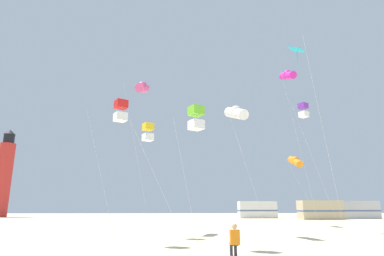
{
  "coord_description": "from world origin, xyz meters",
  "views": [
    {
      "loc": [
        -1.37,
        -6.72,
        1.71
      ],
      "look_at": [
        -0.27,
        13.2,
        6.66
      ],
      "focal_mm": 30.19,
      "sensor_mm": 36.0,
      "label": 1
    }
  ],
  "objects_px": {
    "kite_flyer_standing": "(234,239)",
    "kite_box_lime": "(196,118)",
    "kite_tube_orange": "(295,161)",
    "kite_box_gold": "(148,132)",
    "kite_tube_rainbow": "(142,88)",
    "kite_box_violet": "(303,110)",
    "lighthouse_distant": "(4,175)",
    "rv_van_silver": "(357,210)",
    "kite_diamond_cyan": "(299,57)",
    "kite_tube_white": "(236,113)",
    "rv_van_tan": "(320,210)",
    "kite_tube_magenta": "(288,75)",
    "rv_van_white": "(257,210)",
    "kite_box_scarlet": "(121,111)"
  },
  "relations": [
    {
      "from": "kite_tube_rainbow",
      "to": "kite_tube_orange",
      "type": "bearing_deg",
      "value": 27.01
    },
    {
      "from": "kite_tube_rainbow",
      "to": "rv_van_tan",
      "type": "bearing_deg",
      "value": 44.98
    },
    {
      "from": "kite_tube_magenta",
      "to": "kite_box_lime",
      "type": "bearing_deg",
      "value": -127.04
    },
    {
      "from": "kite_flyer_standing",
      "to": "kite_tube_rainbow",
      "type": "height_order",
      "value": "kite_tube_rainbow"
    },
    {
      "from": "rv_van_silver",
      "to": "kite_tube_orange",
      "type": "bearing_deg",
      "value": -130.69
    },
    {
      "from": "kite_diamond_cyan",
      "to": "rv_van_tan",
      "type": "relative_size",
      "value": 1.79
    },
    {
      "from": "kite_tube_rainbow",
      "to": "kite_tube_orange",
      "type": "relative_size",
      "value": 1.67
    },
    {
      "from": "rv_van_tan",
      "to": "kite_tube_magenta",
      "type": "bearing_deg",
      "value": -121.63
    },
    {
      "from": "kite_tube_white",
      "to": "rv_van_white",
      "type": "relative_size",
      "value": 1.34
    },
    {
      "from": "rv_van_tan",
      "to": "kite_box_gold",
      "type": "bearing_deg",
      "value": -133.23
    },
    {
      "from": "kite_tube_white",
      "to": "kite_box_gold",
      "type": "height_order",
      "value": "kite_tube_white"
    },
    {
      "from": "kite_box_lime",
      "to": "kite_box_gold",
      "type": "height_order",
      "value": "kite_box_gold"
    },
    {
      "from": "kite_flyer_standing",
      "to": "rv_van_silver",
      "type": "distance_m",
      "value": 48.47
    },
    {
      "from": "rv_van_silver",
      "to": "kite_tube_rainbow",
      "type": "bearing_deg",
      "value": -139.23
    },
    {
      "from": "kite_box_scarlet",
      "to": "kite_box_lime",
      "type": "relative_size",
      "value": 1.14
    },
    {
      "from": "kite_tube_rainbow",
      "to": "kite_box_violet",
      "type": "xyz_separation_m",
      "value": [
        12.8,
        -0.17,
        -1.73
      ]
    },
    {
      "from": "kite_tube_rainbow",
      "to": "kite_box_violet",
      "type": "relative_size",
      "value": 1.19
    },
    {
      "from": "kite_box_violet",
      "to": "rv_van_white",
      "type": "xyz_separation_m",
      "value": [
        4.12,
        32.34,
        -7.84
      ]
    },
    {
      "from": "kite_diamond_cyan",
      "to": "kite_tube_magenta",
      "type": "distance_m",
      "value": 9.52
    },
    {
      "from": "kite_diamond_cyan",
      "to": "kite_box_gold",
      "type": "height_order",
      "value": "kite_diamond_cyan"
    },
    {
      "from": "kite_tube_rainbow",
      "to": "kite_tube_magenta",
      "type": "height_order",
      "value": "kite_tube_magenta"
    },
    {
      "from": "kite_tube_rainbow",
      "to": "lighthouse_distant",
      "type": "relative_size",
      "value": 0.69
    },
    {
      "from": "kite_tube_orange",
      "to": "rv_van_white",
      "type": "distance_m",
      "value": 25.2
    },
    {
      "from": "lighthouse_distant",
      "to": "kite_box_gold",
      "type": "bearing_deg",
      "value": -54.76
    },
    {
      "from": "rv_van_silver",
      "to": "kite_box_lime",
      "type": "bearing_deg",
      "value": -127.61
    },
    {
      "from": "kite_tube_orange",
      "to": "kite_box_gold",
      "type": "xyz_separation_m",
      "value": [
        -13.91,
        -11.35,
        0.18
      ]
    },
    {
      "from": "kite_box_violet",
      "to": "kite_tube_white",
      "type": "bearing_deg",
      "value": -151.37
    },
    {
      "from": "kite_diamond_cyan",
      "to": "rv_van_silver",
      "type": "relative_size",
      "value": 1.82
    },
    {
      "from": "kite_box_gold",
      "to": "kite_tube_orange",
      "type": "bearing_deg",
      "value": 39.21
    },
    {
      "from": "kite_tube_white",
      "to": "kite_box_lime",
      "type": "xyz_separation_m",
      "value": [
        -3.11,
        -5.96,
        -2.09
      ]
    },
    {
      "from": "kite_flyer_standing",
      "to": "kite_box_lime",
      "type": "xyz_separation_m",
      "value": [
        -1.21,
        2.49,
        5.25
      ]
    },
    {
      "from": "kite_flyer_standing",
      "to": "kite_box_violet",
      "type": "distance_m",
      "value": 16.62
    },
    {
      "from": "kite_box_lime",
      "to": "rv_van_white",
      "type": "distance_m",
      "value": 43.92
    },
    {
      "from": "rv_van_silver",
      "to": "kite_diamond_cyan",
      "type": "bearing_deg",
      "value": -123.05
    },
    {
      "from": "kite_flyer_standing",
      "to": "rv_van_white",
      "type": "bearing_deg",
      "value": -105.71
    },
    {
      "from": "kite_tube_orange",
      "to": "lighthouse_distant",
      "type": "height_order",
      "value": "lighthouse_distant"
    },
    {
      "from": "kite_flyer_standing",
      "to": "kite_tube_rainbow",
      "type": "relative_size",
      "value": 0.1
    },
    {
      "from": "kite_box_lime",
      "to": "kite_box_gold",
      "type": "bearing_deg",
      "value": 115.79
    },
    {
      "from": "kite_diamond_cyan",
      "to": "kite_tube_magenta",
      "type": "height_order",
      "value": "kite_tube_magenta"
    },
    {
      "from": "kite_tube_rainbow",
      "to": "kite_tube_white",
      "type": "distance_m",
      "value": 8.15
    },
    {
      "from": "kite_tube_white",
      "to": "kite_box_scarlet",
      "type": "distance_m",
      "value": 8.19
    },
    {
      "from": "kite_tube_magenta",
      "to": "lighthouse_distant",
      "type": "relative_size",
      "value": 0.85
    },
    {
      "from": "kite_diamond_cyan",
      "to": "kite_tube_white",
      "type": "distance_m",
      "value": 5.31
    },
    {
      "from": "kite_box_lime",
      "to": "rv_van_silver",
      "type": "relative_size",
      "value": 1.0
    },
    {
      "from": "kite_tube_magenta",
      "to": "kite_diamond_cyan",
      "type": "bearing_deg",
      "value": -106.19
    },
    {
      "from": "kite_tube_rainbow",
      "to": "kite_tube_magenta",
      "type": "xyz_separation_m",
      "value": [
        12.92,
        2.89,
        2.6
      ]
    },
    {
      "from": "kite_box_lime",
      "to": "rv_van_tan",
      "type": "bearing_deg",
      "value": 58.35
    },
    {
      "from": "kite_box_lime",
      "to": "kite_tube_orange",
      "type": "xyz_separation_m",
      "value": [
        11.18,
        16.99,
        0.41
      ]
    },
    {
      "from": "kite_tube_rainbow",
      "to": "kite_box_gold",
      "type": "bearing_deg",
      "value": -76.96
    },
    {
      "from": "kite_box_lime",
      "to": "lighthouse_distant",
      "type": "distance_m",
      "value": 59.84
    }
  ]
}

